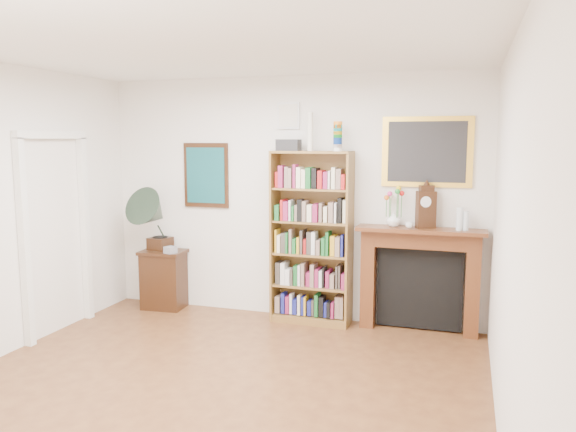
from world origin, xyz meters
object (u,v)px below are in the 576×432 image
Objects in this scene: side_cabinet at (164,279)px; mantel_clock at (426,208)px; bookshelf at (311,228)px; fireplace at (420,270)px; cd_stack at (170,250)px; flower_vase at (394,219)px; gramophone at (154,215)px; bottle_right at (466,221)px; teacup at (409,225)px; bottle_left at (460,219)px.

mantel_clock is at bearing -3.10° from side_cabinet.
bookshelf is 1.66× the size of fireplace.
mantel_clock reaches higher than cd_stack.
gramophone is at bearing -176.85° from flower_vase.
mantel_clock reaches higher than bottle_right.
bookshelf is 1.09m from teacup.
bookshelf is at bearing -3.64° from side_cabinet.
flower_vase reaches higher than teacup.
bottle_right is (3.54, 0.04, 0.88)m from side_cabinet.
mantel_clock reaches higher than teacup.
bottle_right is at bearing -3.89° from side_cabinet.
bottle_left is at bearing -4.05° from side_cabinet.
bookshelf is 1.27m from fireplace.
side_cabinet is at bearing 145.64° from cd_stack.
mantel_clock is 0.36m from bottle_left.
gramophone is (-0.07, -0.07, 0.81)m from side_cabinet.
fireplace is (1.20, 0.08, -0.42)m from bookshelf.
side_cabinet is 3.10m from fireplace.
bottle_left is at bearing 2.59° from cd_stack.
mantel_clock is 1.90× the size of bottle_left.
gramophone is 3.04m from teacup.
side_cabinet is 6.05× the size of cd_stack.
bottle_left is at bearing 1.52° from bookshelf.
teacup is at bearing -177.09° from bottle_right.
teacup is at bearing -22.29° from flower_vase.
mantel_clock is 2.83× the size of flower_vase.
mantel_clock is at bearing 172.06° from bottle_left.
fireplace is at bearing 171.43° from bottle_right.
bottle_left is (1.59, 0.00, 0.17)m from bookshelf.
bottle_left reaches higher than teacup.
gramophone is 2.87m from flower_vase.
teacup is at bearing -4.31° from side_cabinet.
side_cabinet is 1.59× the size of mantel_clock.
gramophone reaches higher than cd_stack.
bottle_left reaches higher than bottle_right.
mantel_clock is (0.05, -0.03, 0.69)m from fireplace.
gramophone is at bearing 158.74° from mantel_clock.
gramophone is at bearing -175.62° from bookshelf.
cd_stack is (0.17, -0.11, 0.40)m from side_cabinet.
fireplace reaches higher than side_cabinet.
flower_vase is at bearing 175.50° from bottle_left.
cd_stack is at bearing -2.58° from gramophone.
bottle_right reaches higher than flower_vase.
gramophone is at bearing -178.33° from bottle_left.
fireplace is 1.71× the size of gramophone.
side_cabinet is 8.69× the size of teacup.
fireplace is 2.92m from cd_stack.
mantel_clock reaches higher than bottle_left.
fireplace is 5.66× the size of bottle_left.
fireplace is 0.69m from mantel_clock.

